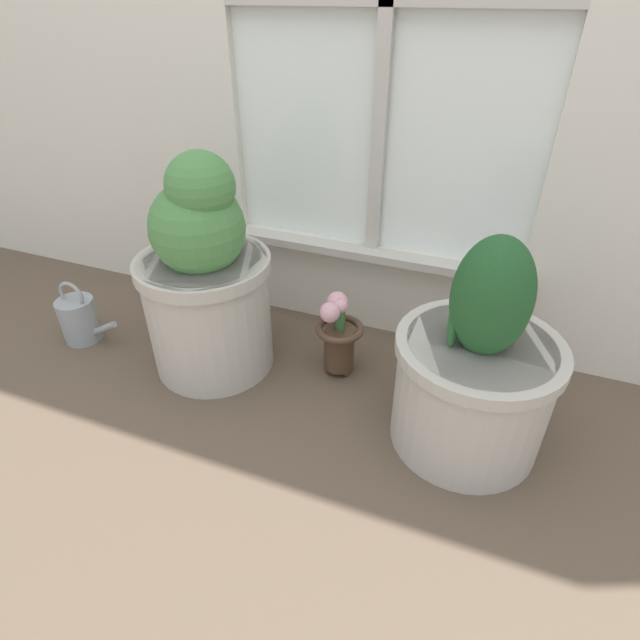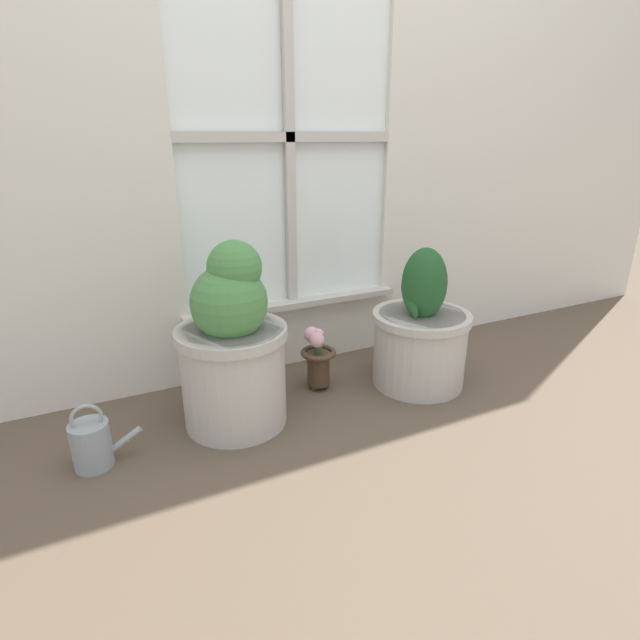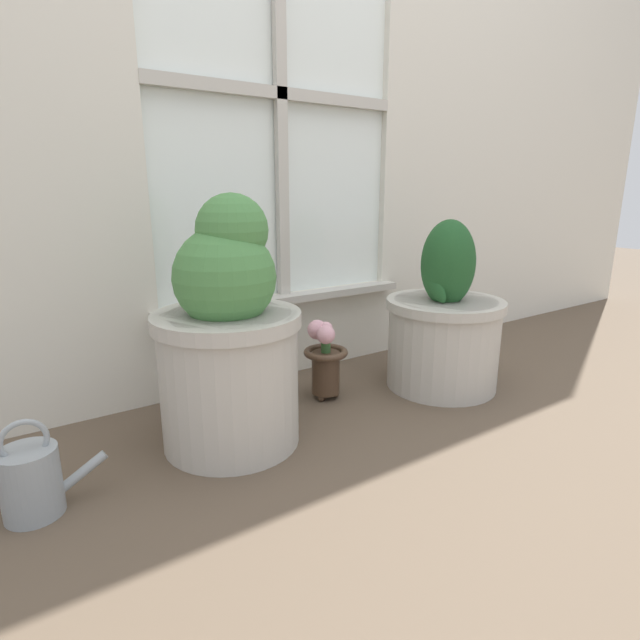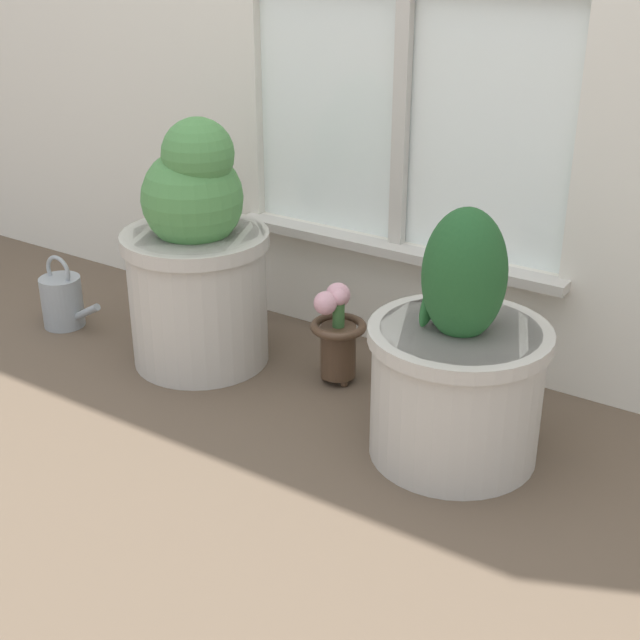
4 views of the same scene
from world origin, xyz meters
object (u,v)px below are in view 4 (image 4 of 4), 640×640
at_px(potted_plant_right, 457,368).
at_px(potted_plant_left, 197,260).
at_px(watering_can, 63,300).
at_px(flower_vase, 337,332).

bearing_deg(potted_plant_right, potted_plant_left, 176.88).
bearing_deg(watering_can, potted_plant_left, 6.83).
height_order(potted_plant_right, watering_can, potted_plant_right).
bearing_deg(flower_vase, potted_plant_right, -19.29).
xyz_separation_m(potted_plant_left, watering_can, (-0.45, -0.05, -0.19)).
relative_size(flower_vase, watering_can, 1.20).
bearing_deg(potted_plant_left, flower_vase, 14.60).
bearing_deg(watering_can, potted_plant_right, 0.71).
xyz_separation_m(flower_vase, watering_can, (-0.80, -0.14, -0.06)).
distance_m(potted_plant_right, flower_vase, 0.40).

